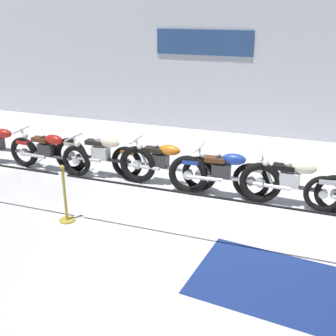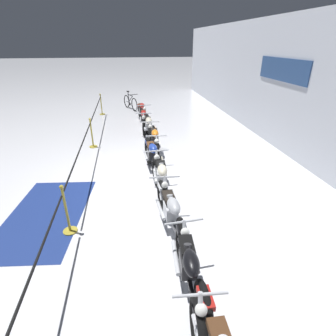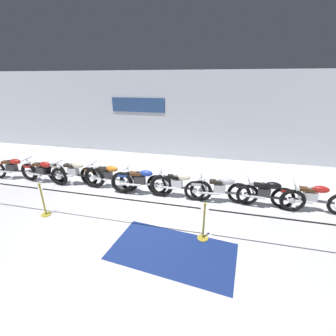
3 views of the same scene
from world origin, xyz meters
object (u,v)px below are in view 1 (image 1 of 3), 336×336
at_px(motorcycle_red_1, 49,152).
at_px(stanchion_mid_left, 66,203).
at_px(motorcycle_orange_3, 162,164).
at_px(motorcycle_cream_5, 293,182).
at_px(floor_banner, 301,290).
at_px(stanchion_far_left, 111,188).
at_px(motorcycle_cream_2, 103,156).
at_px(motorcycle_blue_4, 224,175).

bearing_deg(motorcycle_red_1, stanchion_mid_left, -49.33).
distance_m(motorcycle_orange_3, motorcycle_cream_5, 2.66).
distance_m(motorcycle_red_1, motorcycle_orange_3, 2.68).
bearing_deg(motorcycle_cream_5, floor_banner, -82.18).
xyz_separation_m(motorcycle_orange_3, stanchion_far_left, (-0.11, -2.10, 0.31)).
bearing_deg(motorcycle_cream_2, stanchion_mid_left, -80.75).
bearing_deg(motorcycle_blue_4, motorcycle_cream_2, 176.93).
distance_m(motorcycle_cream_2, motorcycle_orange_3, 1.34).
xyz_separation_m(motorcycle_red_1, stanchion_far_left, (2.57, -1.94, 0.31)).
bearing_deg(floor_banner, motorcycle_cream_2, 155.00).
height_order(motorcycle_orange_3, stanchion_far_left, stanchion_far_left).
relative_size(stanchion_far_left, stanchion_mid_left, 13.51).
height_order(motorcycle_cream_5, stanchion_mid_left, stanchion_mid_left).
distance_m(motorcycle_cream_2, stanchion_mid_left, 2.06).
xyz_separation_m(stanchion_far_left, stanchion_mid_left, (-0.90, 0.00, -0.41)).
height_order(motorcycle_cream_2, floor_banner, motorcycle_cream_2).
bearing_deg(stanchion_far_left, stanchion_mid_left, 180.00).
bearing_deg(motorcycle_cream_5, stanchion_mid_left, -151.66).
relative_size(motorcycle_red_1, motorcycle_blue_4, 0.99).
xyz_separation_m(motorcycle_cream_5, floor_banner, (0.36, -2.60, -0.47)).
relative_size(motorcycle_orange_3, motorcycle_cream_5, 1.05).
xyz_separation_m(motorcycle_blue_4, stanchion_far_left, (-1.48, -1.88, 0.28)).
bearing_deg(stanchion_mid_left, motorcycle_blue_4, 38.32).
bearing_deg(motorcycle_orange_3, stanchion_far_left, -92.99).
bearing_deg(motorcycle_cream_5, motorcycle_orange_3, 177.22).
bearing_deg(motorcycle_cream_5, stanchion_far_left, -144.42).
height_order(motorcycle_red_1, floor_banner, motorcycle_red_1).
height_order(motorcycle_cream_5, floor_banner, motorcycle_cream_5).
distance_m(motorcycle_red_1, motorcycle_cream_2, 1.34).
bearing_deg(motorcycle_cream_5, motorcycle_blue_4, -175.74).
relative_size(motorcycle_cream_2, motorcycle_blue_4, 1.10).
bearing_deg(motorcycle_orange_3, motorcycle_cream_2, -176.61).
height_order(motorcycle_orange_3, stanchion_mid_left, stanchion_mid_left).
xyz_separation_m(motorcycle_red_1, motorcycle_cream_2, (1.34, 0.09, 0.02)).
bearing_deg(stanchion_mid_left, motorcycle_red_1, 130.67).
bearing_deg(motorcycle_blue_4, stanchion_mid_left, -141.68).
distance_m(stanchion_mid_left, floor_banner, 4.08).
relative_size(motorcycle_blue_4, motorcycle_cream_5, 0.98).
relative_size(motorcycle_red_1, motorcycle_cream_2, 0.89).
xyz_separation_m(motorcycle_cream_2, motorcycle_blue_4, (2.71, -0.15, -0.00)).
xyz_separation_m(motorcycle_blue_4, stanchion_mid_left, (-2.38, -1.88, -0.13)).
bearing_deg(motorcycle_red_1, motorcycle_orange_3, 3.54).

